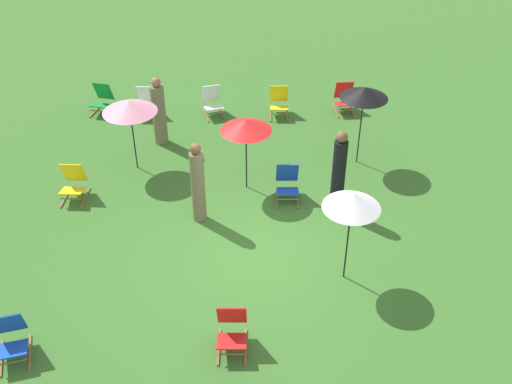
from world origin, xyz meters
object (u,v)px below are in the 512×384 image
at_px(deckchair_7, 212,102).
at_px(person_0, 339,174).
at_px(deckchair_2, 146,103).
at_px(deckchair_8, 11,338).
at_px(deckchair_1, 279,102).
at_px(deckchair_0, 232,330).
at_px(umbrella_1, 129,106).
at_px(umbrella_0, 246,125).
at_px(person_2, 198,184).
at_px(deckchair_3, 73,183).
at_px(deckchair_5, 287,183).
at_px(deckchair_6, 344,98).
at_px(umbrella_3, 364,93).
at_px(person_1, 159,113).
at_px(deckchair_4, 102,99).
at_px(umbrella_2, 352,201).

relative_size(deckchair_7, person_0, 0.44).
height_order(deckchair_2, deckchair_8, same).
height_order(deckchair_1, deckchair_7, same).
distance_m(deckchair_0, deckchair_8, 3.54).
height_order(deckchair_7, umbrella_1, umbrella_1).
height_order(umbrella_0, person_2, person_2).
bearing_deg(deckchair_3, deckchair_8, -86.87).
bearing_deg(umbrella_1, deckchair_5, -21.05).
relative_size(deckchair_2, person_2, 0.45).
relative_size(deckchair_1, deckchair_2, 1.00).
bearing_deg(umbrella_1, deckchair_6, 26.59).
distance_m(deckchair_3, person_0, 5.74).
bearing_deg(umbrella_3, person_1, 167.02).
xyz_separation_m(deckchair_5, person_2, (-1.89, -0.69, 0.51)).
bearing_deg(person_2, umbrella_0, -146.21).
bearing_deg(deckchair_0, deckchair_5, 75.64).
bearing_deg(umbrella_1, person_0, -22.17).
bearing_deg(person_0, deckchair_3, 155.84).
bearing_deg(umbrella_3, person_2, -150.65).
bearing_deg(deckchair_0, umbrella_3, 63.49).
height_order(deckchair_6, umbrella_1, umbrella_1).
bearing_deg(deckchair_5, deckchair_7, 115.23).
relative_size(deckchair_2, umbrella_0, 0.48).
height_order(deckchair_1, deckchair_6, same).
xyz_separation_m(deckchair_0, deckchair_7, (-0.48, 8.02, 0.00)).
height_order(umbrella_3, person_0, umbrella_3).
height_order(deckchair_1, umbrella_0, umbrella_0).
bearing_deg(person_1, umbrella_0, -131.15).
distance_m(deckchair_3, deckchair_8, 4.35).
bearing_deg(person_0, person_2, 166.62).
relative_size(deckchair_1, deckchair_7, 0.97).
bearing_deg(deckchair_4, person_2, -44.87).
bearing_deg(deckchair_0, deckchair_4, 115.04).
distance_m(deckchair_3, deckchair_5, 4.67).
bearing_deg(umbrella_2, deckchair_6, 81.28).
xyz_separation_m(deckchair_7, person_1, (-1.26, -1.43, 0.46)).
xyz_separation_m(deckchair_1, deckchair_8, (-4.84, -7.98, 0.00)).
distance_m(person_0, person_1, 4.96).
distance_m(deckchair_4, umbrella_1, 3.34).
xyz_separation_m(umbrella_0, umbrella_1, (-2.57, 0.89, 0.02)).
relative_size(deckchair_3, deckchair_8, 0.98).
bearing_deg(deckchair_4, deckchair_2, 3.80).
xyz_separation_m(deckchair_7, deckchair_8, (-3.05, -8.07, 0.00)).
xyz_separation_m(deckchair_8, person_1, (1.79, 6.63, 0.46)).
bearing_deg(deckchair_7, deckchair_0, -100.90).
distance_m(deckchair_4, person_2, 5.62).
height_order(deckchair_0, deckchair_2, same).
xyz_separation_m(deckchair_2, deckchair_4, (-1.21, 0.24, 0.00)).
xyz_separation_m(umbrella_0, umbrella_2, (1.74, -2.99, 0.17)).
relative_size(deckchair_4, umbrella_3, 0.44).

